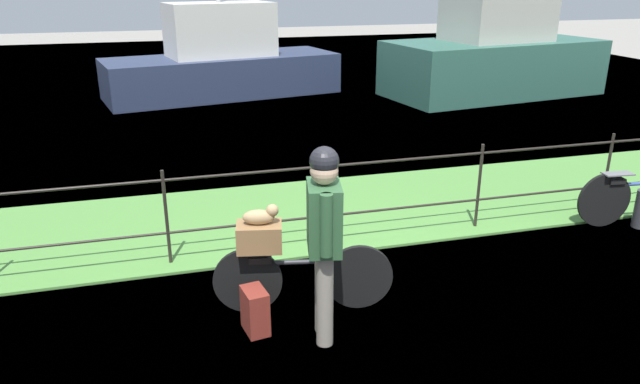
{
  "coord_description": "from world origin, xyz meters",
  "views": [
    {
      "loc": [
        -1.77,
        -3.91,
        2.92
      ],
      "look_at": [
        -0.32,
        1.32,
        0.9
      ],
      "focal_mm": 33.21,
      "sensor_mm": 36.0,
      "label": 1
    }
  ],
  "objects_px": {
    "wooden_crate": "(259,237)",
    "moored_boat_near": "(222,63)",
    "terrier_dog": "(261,216)",
    "cyclist_person": "(324,229)",
    "bicycle_main": "(301,277)",
    "backpack_on_paving": "(255,311)",
    "moored_boat_mid": "(494,55)"
  },
  "relations": [
    {
      "from": "wooden_crate",
      "to": "terrier_dog",
      "type": "xyz_separation_m",
      "value": [
        0.02,
        -0.0,
        0.2
      ]
    },
    {
      "from": "cyclist_person",
      "to": "moored_boat_near",
      "type": "distance_m",
      "value": 10.86
    },
    {
      "from": "wooden_crate",
      "to": "moored_boat_near",
      "type": "distance_m",
      "value": 10.34
    },
    {
      "from": "moored_boat_near",
      "to": "terrier_dog",
      "type": "bearing_deg",
      "value": -94.66
    },
    {
      "from": "wooden_crate",
      "to": "cyclist_person",
      "type": "distance_m",
      "value": 0.74
    },
    {
      "from": "bicycle_main",
      "to": "cyclist_person",
      "type": "bearing_deg",
      "value": -80.71
    },
    {
      "from": "wooden_crate",
      "to": "cyclist_person",
      "type": "xyz_separation_m",
      "value": [
        0.43,
        -0.55,
        0.26
      ]
    },
    {
      "from": "backpack_on_paving",
      "to": "terrier_dog",
      "type": "bearing_deg",
      "value": 146.82
    },
    {
      "from": "wooden_crate",
      "to": "bicycle_main",
      "type": "bearing_deg",
      "value": -11.4
    },
    {
      "from": "backpack_on_paving",
      "to": "moored_boat_mid",
      "type": "bearing_deg",
      "value": 130.57
    },
    {
      "from": "cyclist_person",
      "to": "moored_boat_mid",
      "type": "relative_size",
      "value": 0.3
    },
    {
      "from": "bicycle_main",
      "to": "wooden_crate",
      "type": "xyz_separation_m",
      "value": [
        -0.36,
        0.07,
        0.41
      ]
    },
    {
      "from": "terrier_dog",
      "to": "moored_boat_mid",
      "type": "relative_size",
      "value": 0.06
    },
    {
      "from": "wooden_crate",
      "to": "backpack_on_paving",
      "type": "relative_size",
      "value": 0.98
    },
    {
      "from": "wooden_crate",
      "to": "backpack_on_paving",
      "type": "distance_m",
      "value": 0.64
    },
    {
      "from": "wooden_crate",
      "to": "moored_boat_near",
      "type": "relative_size",
      "value": 0.07
    },
    {
      "from": "bicycle_main",
      "to": "terrier_dog",
      "type": "bearing_deg",
      "value": 168.6
    },
    {
      "from": "terrier_dog",
      "to": "cyclist_person",
      "type": "height_order",
      "value": "cyclist_person"
    },
    {
      "from": "moored_boat_mid",
      "to": "cyclist_person",
      "type": "bearing_deg",
      "value": -127.33
    },
    {
      "from": "wooden_crate",
      "to": "moored_boat_mid",
      "type": "relative_size",
      "value": 0.07
    },
    {
      "from": "bicycle_main",
      "to": "backpack_on_paving",
      "type": "distance_m",
      "value": 0.54
    },
    {
      "from": "bicycle_main",
      "to": "cyclist_person",
      "type": "xyz_separation_m",
      "value": [
        0.08,
        -0.47,
        0.67
      ]
    },
    {
      "from": "cyclist_person",
      "to": "backpack_on_paving",
      "type": "relative_size",
      "value": 4.21
    },
    {
      "from": "bicycle_main",
      "to": "backpack_on_paving",
      "type": "xyz_separation_m",
      "value": [
        -0.47,
        -0.24,
        -0.13
      ]
    },
    {
      "from": "wooden_crate",
      "to": "terrier_dog",
      "type": "relative_size",
      "value": 1.22
    },
    {
      "from": "moored_boat_mid",
      "to": "bicycle_main",
      "type": "bearing_deg",
      "value": -129.12
    },
    {
      "from": "terrier_dog",
      "to": "backpack_on_paving",
      "type": "relative_size",
      "value": 0.81
    },
    {
      "from": "wooden_crate",
      "to": "terrier_dog",
      "type": "bearing_deg",
      "value": -11.4
    },
    {
      "from": "cyclist_person",
      "to": "moored_boat_mid",
      "type": "distance_m",
      "value": 11.56
    },
    {
      "from": "bicycle_main",
      "to": "moored_boat_mid",
      "type": "relative_size",
      "value": 0.29
    },
    {
      "from": "cyclist_person",
      "to": "moored_boat_near",
      "type": "height_order",
      "value": "moored_boat_near"
    },
    {
      "from": "moored_boat_mid",
      "to": "wooden_crate",
      "type": "bearing_deg",
      "value": -130.73
    }
  ]
}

